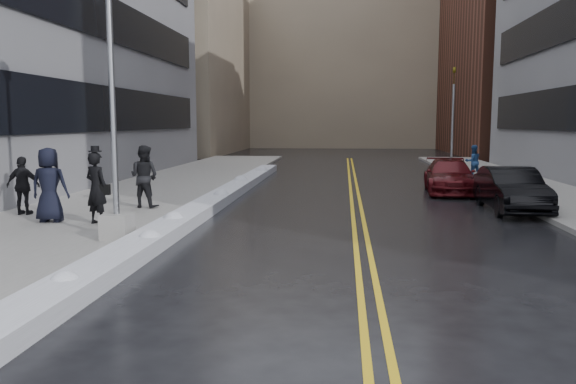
% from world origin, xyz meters
% --- Properties ---
extents(ground, '(160.00, 160.00, 0.00)m').
position_xyz_m(ground, '(0.00, 0.00, 0.00)').
color(ground, black).
rests_on(ground, ground).
extents(sidewalk_west, '(5.50, 50.00, 0.15)m').
position_xyz_m(sidewalk_west, '(-5.75, 10.00, 0.07)').
color(sidewalk_west, gray).
rests_on(sidewalk_west, ground).
extents(sidewalk_east, '(4.00, 50.00, 0.15)m').
position_xyz_m(sidewalk_east, '(10.00, 10.00, 0.07)').
color(sidewalk_east, gray).
rests_on(sidewalk_east, ground).
extents(lane_line_left, '(0.12, 50.00, 0.01)m').
position_xyz_m(lane_line_left, '(2.35, 10.00, 0.00)').
color(lane_line_left, gold).
rests_on(lane_line_left, ground).
extents(lane_line_right, '(0.12, 50.00, 0.01)m').
position_xyz_m(lane_line_right, '(2.65, 10.00, 0.00)').
color(lane_line_right, gold).
rests_on(lane_line_right, ground).
extents(snow_ridge, '(0.90, 30.00, 0.34)m').
position_xyz_m(snow_ridge, '(-2.45, 8.00, 0.17)').
color(snow_ridge, silver).
rests_on(snow_ridge, ground).
extents(building_west_far, '(14.00, 22.00, 18.00)m').
position_xyz_m(building_west_far, '(-15.50, 44.00, 9.00)').
color(building_west_far, gray).
rests_on(building_west_far, ground).
extents(building_far, '(36.00, 16.00, 22.00)m').
position_xyz_m(building_far, '(2.00, 60.00, 11.00)').
color(building_far, gray).
rests_on(building_far, ground).
extents(lamppost, '(0.65, 0.65, 7.62)m').
position_xyz_m(lamppost, '(-3.30, 2.00, 2.53)').
color(lamppost, gray).
rests_on(lamppost, sidewalk_west).
extents(fire_hydrant, '(0.26, 0.26, 0.73)m').
position_xyz_m(fire_hydrant, '(9.00, 10.00, 0.55)').
color(fire_hydrant, maroon).
rests_on(fire_hydrant, sidewalk_east).
extents(traffic_signal, '(0.16, 0.20, 6.00)m').
position_xyz_m(traffic_signal, '(8.50, 24.00, 3.40)').
color(traffic_signal, gray).
rests_on(traffic_signal, sidewalk_east).
extents(pedestrian_fedora, '(0.84, 0.72, 1.97)m').
position_xyz_m(pedestrian_fedora, '(-4.61, 3.84, 1.13)').
color(pedestrian_fedora, black).
rests_on(pedestrian_fedora, sidewalk_west).
extents(pedestrian_b, '(1.12, 0.95, 2.02)m').
position_xyz_m(pedestrian_b, '(-4.40, 6.89, 1.16)').
color(pedestrian_b, black).
rests_on(pedestrian_b, sidewalk_west).
extents(pedestrian_c, '(1.06, 0.74, 2.07)m').
position_xyz_m(pedestrian_c, '(-6.05, 4.02, 1.18)').
color(pedestrian_c, black).
rests_on(pedestrian_c, sidewalk_west).
extents(pedestrian_d, '(1.03, 0.43, 1.75)m').
position_xyz_m(pedestrian_d, '(-7.48, 5.13, 1.02)').
color(pedestrian_d, black).
rests_on(pedestrian_d, sidewalk_west).
extents(pedestrian_east, '(0.91, 0.77, 1.64)m').
position_xyz_m(pedestrian_east, '(8.42, 17.86, 0.97)').
color(pedestrian_east, navy).
rests_on(pedestrian_east, sidewalk_east).
extents(car_black, '(1.58, 4.40, 1.44)m').
position_xyz_m(car_black, '(7.50, 8.17, 0.72)').
color(car_black, black).
rests_on(car_black, ground).
extents(car_maroon, '(2.30, 4.86, 1.37)m').
position_xyz_m(car_maroon, '(6.41, 13.02, 0.68)').
color(car_maroon, '#480B0F').
rests_on(car_maroon, ground).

